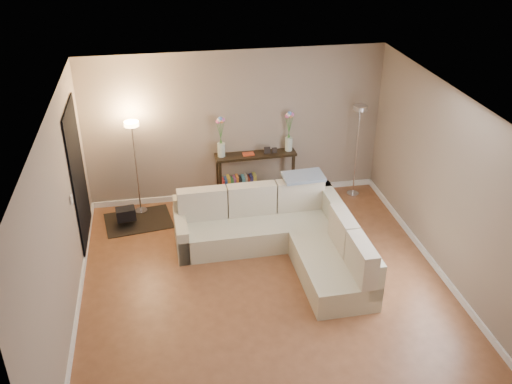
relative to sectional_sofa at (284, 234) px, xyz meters
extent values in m
cube|color=brown|center=(-0.43, -0.86, -0.33)|extent=(5.00, 5.50, 0.01)
cube|color=white|center=(-0.43, -0.86, 2.28)|extent=(5.00, 5.50, 0.01)
cube|color=gray|center=(-0.43, 1.90, 0.98)|extent=(5.00, 0.02, 2.60)
cube|color=gray|center=(-0.43, -3.62, 0.98)|extent=(5.00, 0.02, 2.60)
cube|color=gray|center=(-2.94, -0.86, 0.98)|extent=(0.02, 5.50, 2.60)
cube|color=gray|center=(2.08, -0.86, 0.98)|extent=(0.02, 5.50, 2.60)
cube|color=white|center=(-0.43, 1.88, -0.27)|extent=(5.00, 0.03, 0.10)
cube|color=white|center=(-2.91, -0.86, -0.27)|extent=(0.03, 5.50, 0.10)
cube|color=white|center=(2.06, -0.86, -0.27)|extent=(0.03, 5.50, 0.10)
cube|color=black|center=(-2.91, 0.84, 0.78)|extent=(0.02, 1.20, 2.20)
cube|color=white|center=(-2.91, -0.01, 0.88)|extent=(0.02, 0.08, 0.12)
cube|color=beige|center=(-0.33, 0.36, -0.13)|extent=(2.49, 0.90, 0.38)
cube|color=beige|center=(-0.33, 0.69, 0.13)|extent=(2.48, 0.24, 0.53)
cube|color=beige|center=(-1.49, 0.34, -0.06)|extent=(0.19, 0.86, 0.53)
cube|color=beige|center=(0.50, -0.82, -0.13)|extent=(0.88, 1.54, 0.38)
cube|color=beige|center=(0.83, -0.38, 0.13)|extent=(0.23, 2.39, 0.53)
cube|color=beige|center=(-1.14, 0.57, 0.30)|extent=(0.75, 0.22, 0.50)
cube|color=beige|center=(-0.38, 0.59, 0.30)|extent=(0.75, 0.22, 0.50)
cube|color=beige|center=(0.38, 0.60, 0.30)|extent=(0.75, 0.22, 0.50)
cube|color=beige|center=(0.73, -0.53, 0.30)|extent=(0.22, 0.69, 0.50)
cube|color=beige|center=(0.74, -1.24, 0.30)|extent=(0.22, 0.69, 0.50)
cube|color=gray|center=(0.43, 0.62, 0.60)|extent=(0.65, 0.41, 0.08)
cube|color=black|center=(-0.11, 1.78, 0.50)|extent=(1.39, 0.42, 0.04)
cube|color=black|center=(-0.74, 1.61, 0.08)|extent=(0.05, 0.05, 0.81)
cube|color=black|center=(-0.75, 1.90, 0.08)|extent=(0.05, 0.05, 0.81)
cube|color=black|center=(0.53, 1.65, 0.08)|extent=(0.05, 0.05, 0.81)
cube|color=black|center=(0.52, 1.95, 0.08)|extent=(0.05, 0.05, 0.81)
cube|color=black|center=(-0.11, 1.78, -0.13)|extent=(1.31, 0.38, 0.03)
cube|color=#BF3333|center=(-0.68, 1.76, -0.02)|extent=(0.04, 0.17, 0.20)
cube|color=#3359A5|center=(-0.63, 1.76, -0.01)|extent=(0.04, 0.17, 0.22)
cube|color=gold|center=(-0.59, 1.76, 0.00)|extent=(0.05, 0.17, 0.24)
cube|color=#3F7F4C|center=(-0.53, 1.76, -0.02)|extent=(0.06, 0.17, 0.20)
cube|color=#994C99|center=(-0.48, 1.76, -0.01)|extent=(0.04, 0.17, 0.22)
cube|color=orange|center=(-0.44, 1.76, 0.00)|extent=(0.04, 0.17, 0.24)
cube|color=#262626|center=(-0.39, 1.77, -0.02)|extent=(0.05, 0.17, 0.20)
cube|color=#4C99B2|center=(-0.33, 1.77, -0.01)|extent=(0.06, 0.17, 0.22)
cube|color=#B2A58C|center=(-0.28, 1.77, 0.00)|extent=(0.04, 0.17, 0.24)
cube|color=brown|center=(-0.24, 1.77, -0.02)|extent=(0.04, 0.17, 0.20)
cube|color=navy|center=(-0.19, 1.77, -0.01)|extent=(0.05, 0.17, 0.22)
cube|color=gold|center=(-0.13, 1.77, 0.00)|extent=(0.06, 0.17, 0.24)
cube|color=black|center=(-0.12, 1.95, 0.90)|extent=(0.98, 0.08, 0.76)
cube|color=white|center=(-0.12, 1.93, 0.90)|extent=(0.85, 0.04, 0.64)
cube|color=#CF4624|center=(-0.24, 1.73, 0.53)|extent=(0.20, 0.13, 0.04)
cube|color=black|center=(0.08, 1.72, 0.57)|extent=(0.11, 0.02, 0.14)
cube|color=black|center=(0.21, 1.73, 0.56)|extent=(0.09, 0.02, 0.12)
cylinder|color=silver|center=(-0.69, 1.75, 0.63)|extent=(0.13, 0.13, 0.25)
cylinder|color=#38722D|center=(-0.71, 1.75, 0.93)|extent=(0.10, 0.01, 0.44)
sphere|color=#E5598C|center=(-0.74, 1.75, 1.15)|extent=(0.08, 0.08, 0.07)
cylinder|color=#38722D|center=(-0.70, 1.75, 0.94)|extent=(0.06, 0.01, 0.47)
sphere|color=white|center=(-0.72, 1.75, 1.17)|extent=(0.08, 0.08, 0.07)
cylinder|color=#38722D|center=(-0.69, 1.75, 0.95)|extent=(0.01, 0.01, 0.49)
sphere|color=#598CE5|center=(-0.69, 1.75, 1.19)|extent=(0.08, 0.08, 0.07)
cylinder|color=#38722D|center=(-0.69, 1.75, 0.93)|extent=(0.06, 0.01, 0.44)
sphere|color=#E58C4C|center=(-0.67, 1.75, 1.15)|extent=(0.08, 0.08, 0.07)
cylinder|color=#38722D|center=(-0.68, 1.75, 0.94)|extent=(0.11, 0.01, 0.46)
sphere|color=#D866B2|center=(-0.65, 1.75, 1.17)|extent=(0.08, 0.08, 0.07)
cylinder|color=silver|center=(0.47, 1.79, 0.63)|extent=(0.13, 0.13, 0.25)
cylinder|color=#38722D|center=(0.45, 1.79, 0.93)|extent=(0.10, 0.01, 0.44)
sphere|color=#E5598C|center=(0.43, 1.79, 1.15)|extent=(0.08, 0.08, 0.07)
cylinder|color=#38722D|center=(0.46, 1.79, 0.94)|extent=(0.06, 0.01, 0.47)
sphere|color=white|center=(0.45, 1.79, 1.17)|extent=(0.08, 0.08, 0.07)
cylinder|color=#38722D|center=(0.47, 1.79, 0.95)|extent=(0.01, 0.01, 0.49)
sphere|color=#598CE5|center=(0.47, 1.79, 1.19)|extent=(0.08, 0.08, 0.07)
cylinder|color=#38722D|center=(0.48, 1.79, 0.93)|extent=(0.06, 0.01, 0.44)
sphere|color=#E58C4C|center=(0.49, 1.79, 1.15)|extent=(0.08, 0.08, 0.07)
cylinder|color=#38722D|center=(0.49, 1.79, 0.94)|extent=(0.11, 0.01, 0.46)
sphere|color=#D866B2|center=(0.51, 1.79, 1.17)|extent=(0.08, 0.08, 0.07)
cylinder|color=silver|center=(-2.11, 1.61, -0.31)|extent=(0.24, 0.24, 0.03)
cylinder|color=silver|center=(-2.11, 1.61, 0.46)|extent=(0.03, 0.03, 1.54)
cylinder|color=#FFBF72|center=(-2.11, 1.61, 1.26)|extent=(0.26, 0.26, 0.07)
cylinder|color=silver|center=(1.62, 1.56, -0.31)|extent=(0.25, 0.25, 0.03)
cylinder|color=silver|center=(1.62, 1.56, 0.48)|extent=(0.03, 0.03, 1.58)
cylinder|color=silver|center=(1.62, 1.56, 1.30)|extent=(0.27, 0.27, 0.07)
cube|color=black|center=(-2.15, 1.30, -0.32)|extent=(1.16, 0.93, 0.01)
cube|color=black|center=(-2.33, 1.19, -0.11)|extent=(0.33, 0.25, 0.19)
camera|label=1|loc=(-1.67, -6.93, 4.55)|focal=40.00mm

